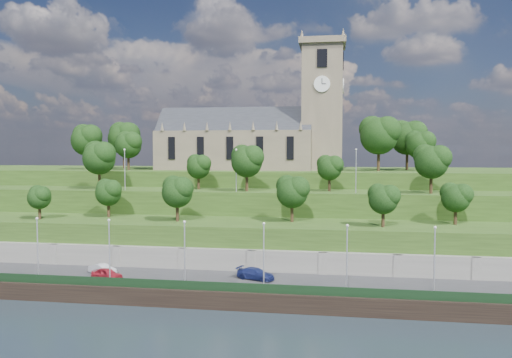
% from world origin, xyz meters
% --- Properties ---
extents(ground, '(320.00, 320.00, 0.00)m').
position_xyz_m(ground, '(0.00, 0.00, 0.00)').
color(ground, black).
rests_on(ground, ground).
extents(promenade, '(160.00, 12.00, 2.00)m').
position_xyz_m(promenade, '(0.00, 6.00, 1.00)').
color(promenade, '#2D2D30').
rests_on(promenade, ground).
extents(quay_wall, '(160.00, 0.50, 2.20)m').
position_xyz_m(quay_wall, '(0.00, -0.05, 1.10)').
color(quay_wall, black).
rests_on(quay_wall, ground).
extents(fence, '(160.00, 0.10, 1.20)m').
position_xyz_m(fence, '(0.00, 0.60, 2.60)').
color(fence, black).
rests_on(fence, promenade).
extents(retaining_wall, '(160.00, 2.10, 5.00)m').
position_xyz_m(retaining_wall, '(0.00, 11.97, 2.50)').
color(retaining_wall, slate).
rests_on(retaining_wall, ground).
extents(embankment_lower, '(160.00, 12.00, 8.00)m').
position_xyz_m(embankment_lower, '(0.00, 18.00, 4.00)').
color(embankment_lower, '#284416').
rests_on(embankment_lower, ground).
extents(embankment_upper, '(160.00, 10.00, 12.00)m').
position_xyz_m(embankment_upper, '(0.00, 29.00, 6.00)').
color(embankment_upper, '#284416').
rests_on(embankment_upper, ground).
extents(hilltop, '(160.00, 32.00, 15.00)m').
position_xyz_m(hilltop, '(0.00, 50.00, 7.50)').
color(hilltop, '#284416').
rests_on(hilltop, ground).
extents(church, '(38.60, 12.35, 27.60)m').
position_xyz_m(church, '(0.79, 45.98, 22.52)').
color(church, brown).
rests_on(church, hilltop).
extents(trees_lower, '(68.78, 8.23, 7.24)m').
position_xyz_m(trees_lower, '(3.15, 18.12, 12.49)').
color(trees_lower, black).
rests_on(trees_lower, embankment_lower).
extents(trees_upper, '(64.01, 7.83, 8.79)m').
position_xyz_m(trees_upper, '(0.94, 27.88, 17.36)').
color(trees_upper, black).
rests_on(trees_upper, embankment_upper).
extents(trees_hilltop, '(74.82, 16.14, 10.75)m').
position_xyz_m(trees_hilltop, '(0.84, 44.90, 21.73)').
color(trees_hilltop, black).
rests_on(trees_hilltop, hilltop).
extents(lamp_posts_promenade, '(60.36, 0.36, 8.29)m').
position_xyz_m(lamp_posts_promenade, '(-2.00, 2.50, 6.76)').
color(lamp_posts_promenade, '#B2B2B7').
rests_on(lamp_posts_promenade, promenade).
extents(lamp_posts_upper, '(40.36, 0.36, 7.34)m').
position_xyz_m(lamp_posts_upper, '(0.00, 26.00, 16.27)').
color(lamp_posts_upper, '#B2B2B7').
rests_on(lamp_posts_upper, embankment_upper).
extents(car_left, '(4.72, 3.03, 1.49)m').
position_xyz_m(car_left, '(-13.09, 3.93, 2.75)').
color(car_left, maroon).
rests_on(car_left, promenade).
extents(car_middle, '(4.38, 2.80, 1.36)m').
position_xyz_m(car_middle, '(-15.02, 6.65, 2.68)').
color(car_middle, '#A0A0A4').
rests_on(car_middle, promenade).
extents(car_right, '(5.54, 3.63, 1.49)m').
position_xyz_m(car_right, '(6.29, 7.05, 2.75)').
color(car_right, '#171F51').
rests_on(car_right, promenade).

